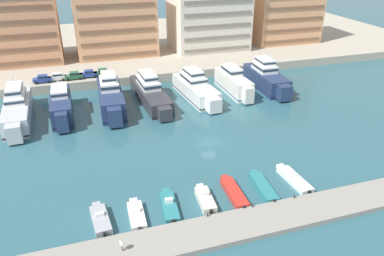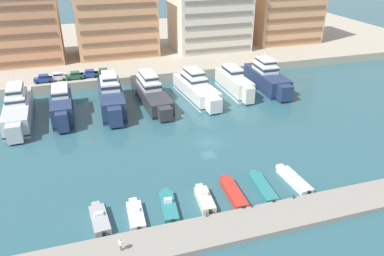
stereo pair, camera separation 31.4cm
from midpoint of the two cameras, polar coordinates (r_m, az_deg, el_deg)
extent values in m
plane|color=#2D5B66|center=(64.94, 2.43, -2.21)|extent=(400.00, 400.00, 0.00)
cube|color=#ADA38E|center=(125.86, -8.24, 12.55)|extent=(180.00, 70.00, 2.14)
cube|color=gray|center=(48.77, 11.21, -13.50)|extent=(120.00, 5.26, 0.68)
cube|color=silver|center=(79.77, -25.09, 2.34)|extent=(5.01, 18.17, 3.66)
cube|color=silver|center=(70.60, -25.60, -0.77)|extent=(2.56, 2.34, 3.11)
cube|color=black|center=(80.22, -24.92, 1.57)|extent=(5.06, 18.35, 0.24)
cube|color=white|center=(80.12, -25.38, 4.36)|extent=(3.74, 7.68, 1.41)
cube|color=#233342|center=(80.07, -25.39, 4.46)|extent=(3.79, 7.75, 0.51)
cube|color=white|center=(79.64, -25.58, 5.32)|extent=(2.92, 5.99, 1.47)
cube|color=#233342|center=(79.60, -25.60, 5.42)|extent=(2.95, 6.05, 0.53)
cylinder|color=silver|center=(80.21, -25.75, 6.68)|extent=(0.16, 0.16, 1.80)
cube|color=silver|center=(88.84, -24.61, 4.23)|extent=(3.88, 1.00, 0.20)
cube|color=navy|center=(78.23, -19.37, 3.15)|extent=(3.94, 13.97, 4.17)
cube|color=navy|center=(70.99, -19.32, 0.83)|extent=(2.13, 1.94, 3.54)
cube|color=black|center=(78.75, -19.22, 2.25)|extent=(3.98, 14.11, 0.24)
cube|color=white|center=(78.20, -19.68, 5.32)|extent=(3.04, 5.88, 1.44)
cube|color=#233342|center=(78.15, -19.70, 5.42)|extent=(3.08, 5.93, 0.52)
cylinder|color=silver|center=(78.49, -19.87, 6.64)|extent=(0.16, 0.16, 1.80)
cube|color=navy|center=(85.47, -19.32, 4.46)|extent=(3.29, 0.92, 0.20)
cube|color=navy|center=(79.27, -12.37, 4.38)|extent=(5.25, 16.82, 4.12)
cube|color=navy|center=(70.62, -11.79, 1.68)|extent=(2.64, 2.41, 3.50)
cube|color=#192347|center=(79.78, -12.28, 3.49)|extent=(5.30, 16.99, 0.24)
cube|color=white|center=(79.42, -12.65, 6.64)|extent=(3.88, 7.13, 1.67)
cube|color=#233342|center=(79.37, -12.66, 6.75)|extent=(3.92, 7.20, 0.60)
cube|color=white|center=(78.95, -12.75, 7.62)|extent=(3.02, 5.56, 1.22)
cube|color=#233342|center=(78.91, -12.76, 7.70)|extent=(3.06, 5.61, 0.44)
cylinder|color=silver|center=(79.49, -12.91, 8.88)|extent=(0.16, 0.16, 1.80)
cube|color=navy|center=(87.80, -12.76, 5.91)|extent=(3.98, 1.04, 0.20)
cube|color=#333338|center=(81.71, -6.48, 5.09)|extent=(5.66, 19.63, 2.96)
cube|color=#333338|center=(72.12, -4.29, 2.21)|extent=(2.67, 2.45, 2.51)
cube|color=black|center=(82.07, -6.44, 4.47)|extent=(5.72, 19.83, 0.24)
cube|color=white|center=(82.23, -6.82, 6.92)|extent=(4.04, 8.33, 1.63)
cube|color=#233342|center=(82.18, -6.83, 7.03)|extent=(4.09, 8.42, 0.59)
cube|color=white|center=(81.74, -6.88, 7.89)|extent=(3.15, 6.50, 1.33)
cube|color=#233342|center=(81.70, -6.88, 7.98)|extent=(3.19, 6.57, 0.48)
cylinder|color=silver|center=(82.39, -7.15, 9.18)|extent=(0.16, 0.16, 1.80)
cube|color=#333338|center=(91.21, -8.10, 6.89)|extent=(3.98, 1.11, 0.20)
cube|color=white|center=(83.12, 0.43, 5.80)|extent=(6.40, 16.50, 3.36)
cube|color=white|center=(75.39, 3.19, 3.55)|extent=(2.93, 2.70, 2.85)
cube|color=black|center=(83.52, 0.42, 5.10)|extent=(6.46, 16.66, 0.24)
cube|color=white|center=(83.34, 0.10, 7.61)|extent=(4.45, 7.09, 1.43)
cube|color=#233342|center=(83.30, 0.10, 7.70)|extent=(4.51, 7.16, 0.51)
cube|color=white|center=(82.91, 0.10, 8.48)|extent=(3.47, 5.53, 1.26)
cube|color=#233342|center=(82.87, 0.10, 8.57)|extent=(3.52, 5.59, 0.45)
cylinder|color=silver|center=(83.34, -0.18, 9.69)|extent=(0.16, 0.16, 1.80)
cube|color=white|center=(90.77, -1.72, 7.12)|extent=(4.25, 1.28, 0.20)
cube|color=silver|center=(86.48, 6.18, 6.74)|extent=(4.03, 13.65, 4.05)
cube|color=silver|center=(80.06, 8.44, 5.00)|extent=(2.10, 1.92, 3.45)
cube|color=#334C7F|center=(86.94, 6.14, 5.92)|extent=(4.07, 13.79, 0.24)
cube|color=white|center=(86.42, 5.99, 8.75)|extent=(3.04, 5.76, 1.69)
cube|color=#233342|center=(86.37, 6.00, 8.86)|extent=(3.08, 5.82, 0.61)
cylinder|color=silver|center=(86.65, 5.81, 10.02)|extent=(0.16, 0.16, 1.80)
cube|color=silver|center=(93.01, 4.30, 7.68)|extent=(3.21, 0.96, 0.20)
cube|color=navy|center=(90.51, 11.07, 7.24)|extent=(5.41, 15.63, 3.85)
cube|color=navy|center=(83.19, 13.74, 5.28)|extent=(2.81, 2.57, 3.27)
cube|color=#192347|center=(90.92, 11.00, 6.50)|extent=(5.47, 15.78, 0.24)
cube|color=white|center=(90.64, 10.89, 9.10)|extent=(4.07, 6.61, 1.59)
cube|color=#233342|center=(90.59, 10.90, 9.20)|extent=(4.12, 6.68, 0.57)
cube|color=white|center=(90.22, 10.97, 9.97)|extent=(3.17, 5.16, 1.27)
cube|color=#233342|center=(90.19, 10.98, 10.05)|extent=(3.21, 5.21, 0.46)
cylinder|color=silver|center=(90.64, 10.78, 11.08)|extent=(0.16, 0.16, 1.80)
cube|color=navy|center=(97.74, 8.91, 8.35)|extent=(4.26, 1.02, 0.20)
cube|color=#9EA3A8|center=(48.84, -13.93, -13.53)|extent=(2.38, 5.36, 0.99)
cube|color=#9EA3A8|center=(51.19, -14.51, -11.47)|extent=(1.14, 0.97, 0.84)
cube|color=silver|center=(48.70, -14.10, -12.62)|extent=(1.12, 0.69, 0.41)
cube|color=#283847|center=(48.88, -14.16, -12.37)|extent=(0.98, 0.16, 0.25)
cube|color=black|center=(46.62, -13.34, -15.50)|extent=(0.38, 0.31, 0.60)
cube|color=white|center=(48.85, -8.61, -13.09)|extent=(2.09, 5.17, 0.78)
cube|color=white|center=(51.14, -9.06, -11.03)|extent=(1.07, 0.89, 0.66)
cube|color=silver|center=(48.76, -8.72, -12.26)|extent=(1.06, 0.64, 0.43)
cube|color=#283847|center=(48.94, -8.77, -12.00)|extent=(0.95, 0.12, 0.26)
cube|color=black|center=(46.68, -8.16, -15.04)|extent=(0.37, 0.29, 0.60)
cube|color=teal|center=(49.83, -3.63, -11.88)|extent=(2.45, 6.11, 0.75)
cube|color=teal|center=(52.47, -4.19, -9.63)|extent=(1.11, 0.94, 0.64)
cube|color=silver|center=(49.76, -3.73, -10.96)|extent=(1.08, 0.70, 0.60)
cube|color=#283847|center=(49.93, -3.79, -10.68)|extent=(0.94, 0.17, 0.36)
cube|color=black|center=(47.33, -3.05, -14.08)|extent=(0.39, 0.31, 0.60)
cube|color=beige|center=(50.60, 1.89, -10.93)|extent=(2.11, 5.07, 1.05)
cube|color=beige|center=(52.79, 1.06, -9.10)|extent=(1.03, 0.87, 0.89)
cube|color=silver|center=(50.39, 1.79, -9.94)|extent=(1.02, 0.66, 0.60)
cube|color=#283847|center=(50.55, 1.71, -9.67)|extent=(0.90, 0.14, 0.36)
cube|color=black|center=(48.52, 2.75, -12.65)|extent=(0.38, 0.30, 0.60)
cube|color=red|center=(52.23, 6.28, -9.84)|extent=(2.05, 6.70, 0.89)
cube|color=red|center=(55.01, 4.88, -7.65)|extent=(1.03, 0.85, 0.75)
cube|color=black|center=(49.61, 7.79, -12.00)|extent=(0.37, 0.29, 0.60)
cube|color=teal|center=(53.89, 10.68, -8.90)|extent=(2.32, 6.75, 0.89)
cube|color=teal|center=(56.64, 9.21, -6.82)|extent=(1.07, 0.90, 0.75)
cube|color=black|center=(51.29, 12.25, -10.94)|extent=(0.38, 0.30, 0.60)
cube|color=white|center=(56.61, 15.22, -7.62)|extent=(2.37, 6.64, 0.71)
cube|color=white|center=(59.06, 13.21, -5.80)|extent=(1.15, 0.96, 0.61)
cube|color=silver|center=(56.64, 15.00, -6.92)|extent=(1.14, 0.66, 0.35)
cube|color=#283847|center=(56.80, 14.85, -6.74)|extent=(1.01, 0.14, 0.21)
cube|color=black|center=(54.35, 17.31, -9.35)|extent=(0.37, 0.30, 0.60)
cube|color=#28428E|center=(92.65, -21.91, 6.85)|extent=(4.13, 1.78, 0.80)
cube|color=#28428E|center=(92.41, -21.90, 7.29)|extent=(2.13, 1.60, 0.68)
cube|color=#1E2833|center=(92.41, -21.90, 7.29)|extent=(2.09, 1.62, 0.37)
cylinder|color=black|center=(92.13, -22.73, 6.33)|extent=(0.64, 0.23, 0.64)
cylinder|color=black|center=(93.73, -22.66, 6.67)|extent=(0.64, 0.23, 0.64)
cylinder|color=black|center=(91.84, -21.07, 6.57)|extent=(0.64, 0.23, 0.64)
cylinder|color=black|center=(93.45, -21.02, 6.91)|extent=(0.64, 0.23, 0.64)
cube|color=white|center=(92.92, -20.01, 7.23)|extent=(4.11, 1.72, 0.80)
cube|color=white|center=(92.69, -19.99, 7.67)|extent=(2.11, 1.57, 0.68)
cube|color=#1E2833|center=(92.69, -19.99, 7.67)|extent=(2.07, 1.59, 0.37)
cylinder|color=black|center=(92.32, -20.80, 6.71)|extent=(0.64, 0.22, 0.64)
cylinder|color=black|center=(93.93, -20.79, 7.04)|extent=(0.64, 0.22, 0.64)
cylinder|color=black|center=(92.18, -19.14, 6.95)|extent=(0.64, 0.22, 0.64)
cylinder|color=black|center=(93.80, -19.15, 7.28)|extent=(0.64, 0.22, 0.64)
cube|color=#2D6642|center=(92.45, -17.64, 7.50)|extent=(4.12, 1.76, 0.80)
cube|color=#2D6642|center=(92.22, -17.61, 7.94)|extent=(2.12, 1.59, 0.68)
cube|color=#1E2833|center=(92.22, -17.61, 7.94)|extent=(2.08, 1.61, 0.37)
cylinder|color=black|center=(91.78, -18.42, 6.98)|extent=(0.64, 0.23, 0.64)
cylinder|color=black|center=(93.39, -18.46, 7.31)|extent=(0.64, 0.23, 0.64)
cylinder|color=black|center=(91.78, -16.74, 7.22)|extent=(0.64, 0.23, 0.64)
cylinder|color=black|center=(93.39, -16.81, 7.55)|extent=(0.64, 0.23, 0.64)
cube|color=#28428E|center=(92.83, -15.58, 7.85)|extent=(4.14, 1.81, 0.80)
cube|color=#28428E|center=(92.60, -15.54, 8.30)|extent=(2.14, 1.62, 0.68)
cube|color=#1E2833|center=(92.60, -15.54, 8.30)|extent=(2.10, 1.63, 0.37)
cylinder|color=black|center=(92.16, -16.37, 7.35)|extent=(0.65, 0.24, 0.64)
cylinder|color=black|center=(93.77, -16.39, 7.68)|extent=(0.65, 0.24, 0.64)
cylinder|color=black|center=(92.15, -14.69, 7.56)|extent=(0.65, 0.24, 0.64)
cylinder|color=black|center=(93.76, -14.74, 7.89)|extent=(0.65, 0.24, 0.64)
cube|color=#2D6642|center=(93.07, -13.61, 8.14)|extent=(4.19, 1.93, 0.80)
cube|color=#2D6642|center=(92.86, -13.56, 8.58)|extent=(2.19, 1.68, 0.68)
cube|color=#1E2833|center=(92.86, -13.56, 8.58)|extent=(2.14, 1.69, 0.37)
cylinder|color=black|center=(92.25, -14.33, 7.63)|extent=(0.65, 0.26, 0.64)
cylinder|color=black|center=(93.85, -14.48, 7.94)|extent=(0.65, 0.26, 0.64)
cylinder|color=black|center=(92.55, -12.67, 7.87)|extent=(0.65, 0.26, 0.64)
cylinder|color=black|center=(94.15, -12.84, 8.18)|extent=(0.65, 0.26, 0.64)
cube|color=tan|center=(109.92, -25.29, 13.31)|extent=(21.30, 14.14, 16.64)
cube|color=brown|center=(104.52, -24.93, 8.97)|extent=(19.60, 0.24, 0.90)
cube|color=brown|center=(103.69, -25.29, 10.71)|extent=(19.60, 0.24, 0.90)
cube|color=brown|center=(102.96, -25.65, 12.47)|extent=(19.60, 0.24, 0.90)
cube|color=brown|center=(102.33, -26.03, 14.26)|extent=(19.60, 0.24, 0.90)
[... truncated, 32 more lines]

